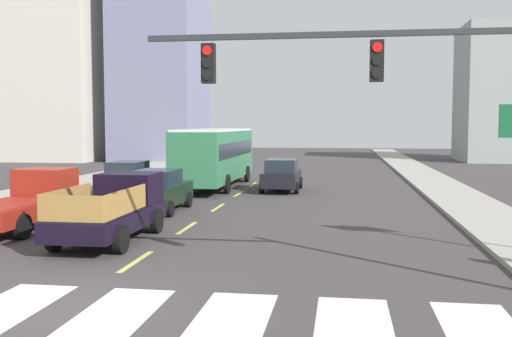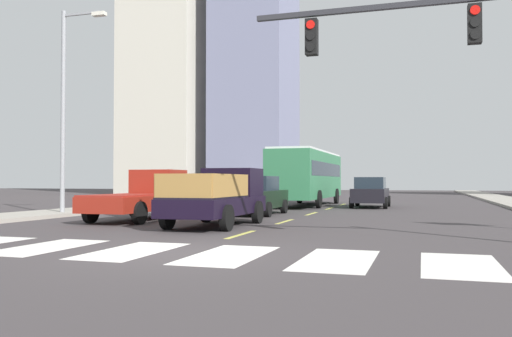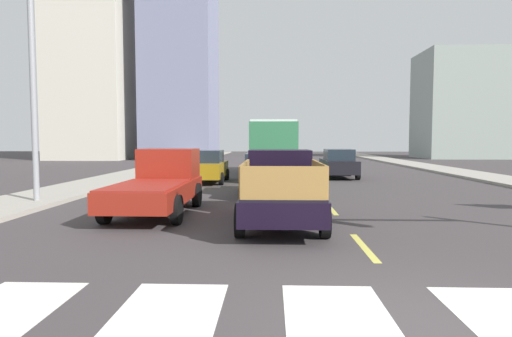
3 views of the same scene
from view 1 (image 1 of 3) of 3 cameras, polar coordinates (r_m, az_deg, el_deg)
ground_plane at (r=12.06m, az=-18.43°, el=-13.01°), size 160.00×160.00×0.00m
sidewalk_right at (r=28.98m, az=19.40°, el=-2.83°), size 2.91×110.00×0.15m
sidewalk_left at (r=32.68m, az=-21.02°, el=-2.09°), size 2.91×110.00×0.15m
crosswalk_stripe_3 at (r=12.58m, az=-23.02°, el=-12.39°), size 1.36×3.08×0.01m
crosswalk_stripe_4 at (r=11.62m, az=-13.43°, el=-13.56°), size 1.36×3.08×0.01m
crosswalk_stripe_5 at (r=11.02m, az=-2.37°, el=-14.44°), size 1.36×3.08×0.01m
crosswalk_stripe_6 at (r=10.84m, az=9.56°, el=-14.82°), size 1.36×3.08×0.01m
crosswalk_stripe_7 at (r=11.11m, az=21.40°, el=-14.58°), size 1.36×3.08×0.01m
lane_dash_0 at (r=15.60m, az=-11.69°, el=-8.91°), size 0.16×2.40×0.01m
lane_dash_1 at (r=20.27m, az=-6.79°, el=-5.80°), size 0.16×2.40×0.01m
lane_dash_2 at (r=25.07m, az=-3.77°, el=-3.84°), size 0.16×2.40×0.01m
lane_dash_3 at (r=29.93m, az=-1.73°, el=-2.50°), size 0.16×2.40×0.01m
lane_dash_4 at (r=34.83m, az=-0.27°, el=-1.54°), size 0.16×2.40×0.01m
lane_dash_5 at (r=39.76m, az=0.83°, el=-0.82°), size 0.16×2.40×0.01m
lane_dash_6 at (r=44.70m, az=1.69°, el=-0.25°), size 0.16×2.40×0.01m
lane_dash_7 at (r=49.65m, az=2.37°, el=0.20°), size 0.16×2.40×0.01m
pickup_stakebed at (r=18.61m, az=-13.70°, el=-3.88°), size 2.18×5.20×1.96m
pickup_dark at (r=21.61m, az=-21.46°, el=-2.97°), size 2.18×5.20×1.96m
city_bus at (r=33.04m, az=-3.98°, el=1.52°), size 2.72×10.80×3.32m
sedan_far at (r=24.12m, az=-9.62°, el=-2.16°), size 2.02×4.40×1.72m
sedan_near_right at (r=31.24m, az=2.54°, el=-0.64°), size 2.02×4.40×1.72m
sedan_mid at (r=29.94m, az=-12.41°, el=-0.95°), size 2.02×4.40×1.72m
traffic_signal_gantry at (r=12.36m, az=16.98°, el=7.14°), size 8.90×0.27×6.00m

